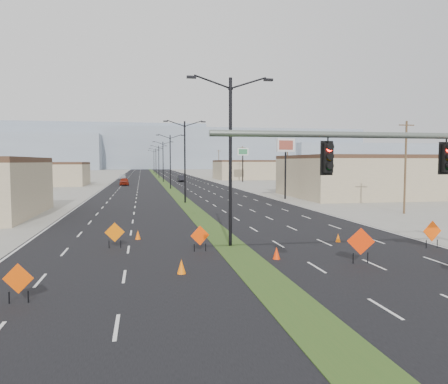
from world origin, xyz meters
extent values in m
plane|color=gray|center=(0.00, 0.00, 0.00)|extent=(600.00, 600.00, 0.00)
cube|color=black|center=(0.00, 100.00, 0.00)|extent=(25.00, 400.00, 0.02)
cube|color=#2B4F1C|center=(0.00, 100.00, 0.00)|extent=(2.00, 400.00, 0.04)
cube|color=tan|center=(-32.00, 85.00, 2.25)|extent=(30.00, 14.00, 4.50)
cube|color=tan|center=(34.00, 45.00, 2.75)|extent=(36.00, 18.00, 5.50)
cube|color=tan|center=(38.00, 110.00, 2.50)|extent=(44.00, 16.00, 5.00)
cube|color=gray|center=(40.00, 300.00, 14.00)|extent=(220.00, 50.00, 28.00)
cube|color=gray|center=(180.00, 290.00, 9.00)|extent=(160.00, 50.00, 18.00)
cube|color=gray|center=(-30.00, 320.00, 16.00)|extent=(140.00, 50.00, 32.00)
cylinder|color=slate|center=(5.20, 2.00, 6.10)|extent=(16.00, 0.24, 0.24)
cube|color=black|center=(1.70, 2.00, 5.22)|extent=(0.50, 0.28, 1.30)
sphere|color=#FF0C05|center=(1.70, 1.84, 5.57)|extent=(0.22, 0.22, 0.22)
cube|color=black|center=(6.70, 2.00, 5.22)|extent=(0.50, 0.28, 1.30)
cylinder|color=black|center=(0.00, 12.00, 5.00)|extent=(0.20, 0.20, 10.00)
cube|color=black|center=(-2.30, 12.00, 9.95)|extent=(0.55, 0.24, 0.14)
cube|color=black|center=(2.30, 12.00, 9.95)|extent=(0.55, 0.24, 0.14)
cylinder|color=black|center=(0.00, 40.00, 5.00)|extent=(0.20, 0.20, 10.00)
cube|color=black|center=(-2.30, 40.00, 9.95)|extent=(0.55, 0.24, 0.14)
cube|color=black|center=(2.30, 40.00, 9.95)|extent=(0.55, 0.24, 0.14)
cylinder|color=black|center=(0.00, 68.00, 5.00)|extent=(0.20, 0.20, 10.00)
cube|color=black|center=(-2.30, 68.00, 9.95)|extent=(0.55, 0.24, 0.14)
cube|color=black|center=(2.30, 68.00, 9.95)|extent=(0.55, 0.24, 0.14)
cylinder|color=black|center=(0.00, 96.00, 5.00)|extent=(0.20, 0.20, 10.00)
cube|color=black|center=(-2.30, 96.00, 9.95)|extent=(0.55, 0.24, 0.14)
cube|color=black|center=(2.30, 96.00, 9.95)|extent=(0.55, 0.24, 0.14)
cylinder|color=black|center=(0.00, 124.00, 5.00)|extent=(0.20, 0.20, 10.00)
cube|color=black|center=(-2.30, 124.00, 9.95)|extent=(0.55, 0.24, 0.14)
cube|color=black|center=(2.30, 124.00, 9.95)|extent=(0.55, 0.24, 0.14)
cylinder|color=black|center=(0.00, 152.00, 5.00)|extent=(0.20, 0.20, 10.00)
cube|color=black|center=(-2.30, 152.00, 9.95)|extent=(0.55, 0.24, 0.14)
cube|color=black|center=(2.30, 152.00, 9.95)|extent=(0.55, 0.24, 0.14)
cylinder|color=black|center=(0.00, 180.00, 5.00)|extent=(0.20, 0.20, 10.00)
cube|color=black|center=(-2.30, 180.00, 9.95)|extent=(0.55, 0.24, 0.14)
cube|color=black|center=(2.30, 180.00, 9.95)|extent=(0.55, 0.24, 0.14)
cylinder|color=#4C3823|center=(20.00, 25.00, 4.50)|extent=(0.20, 0.20, 9.00)
cube|color=#4C3823|center=(20.00, 25.00, 8.60)|extent=(1.60, 0.10, 0.10)
cylinder|color=#4C3823|center=(20.00, 60.00, 4.50)|extent=(0.20, 0.20, 9.00)
cube|color=#4C3823|center=(20.00, 60.00, 8.60)|extent=(1.60, 0.10, 0.10)
cylinder|color=#4C3823|center=(20.00, 95.00, 4.50)|extent=(0.20, 0.20, 9.00)
cube|color=#4C3823|center=(20.00, 95.00, 8.60)|extent=(1.60, 0.10, 0.10)
cylinder|color=#4C3823|center=(20.00, 130.00, 4.50)|extent=(0.20, 0.20, 9.00)
cube|color=#4C3823|center=(20.00, 130.00, 8.60)|extent=(1.60, 0.10, 0.10)
imported|color=maroon|center=(-8.95, 82.21, 0.81)|extent=(1.97, 4.80, 1.63)
imported|color=black|center=(4.57, 97.06, 0.78)|extent=(1.69, 4.77, 1.57)
imported|color=#B9BDC4|center=(-10.81, 116.39, 0.65)|extent=(2.06, 4.59, 1.31)
cube|color=#D74504|center=(-9.58, 3.00, 0.91)|extent=(1.10, 0.17, 1.10)
cylinder|color=black|center=(-9.90, 3.00, 0.23)|extent=(0.05, 0.05, 0.46)
cylinder|color=black|center=(-9.26, 3.00, 0.23)|extent=(0.05, 0.05, 0.46)
cube|color=#E46504|center=(-6.79, 12.66, 0.95)|extent=(1.14, 0.11, 1.14)
cylinder|color=black|center=(-7.13, 12.66, 0.24)|extent=(0.05, 0.05, 0.48)
cylinder|color=black|center=(-6.46, 12.66, 0.24)|extent=(0.05, 0.05, 0.48)
cube|color=#FF4005|center=(-2.00, 10.77, 0.93)|extent=(1.09, 0.28, 1.11)
cylinder|color=black|center=(-2.32, 10.77, 0.23)|extent=(0.05, 0.05, 0.46)
cylinder|color=black|center=(-1.68, 10.77, 0.23)|extent=(0.05, 0.05, 0.46)
cube|color=#F13105|center=(5.50, 6.41, 1.13)|extent=(1.30, 0.45, 1.35)
cylinder|color=black|center=(5.10, 6.41, 0.28)|extent=(0.05, 0.05, 0.56)
cylinder|color=black|center=(5.89, 6.41, 0.28)|extent=(0.05, 0.05, 0.56)
cube|color=#F54A05|center=(11.50, 9.18, 1.03)|extent=(1.23, 0.12, 1.23)
cylinder|color=black|center=(11.14, 9.18, 0.26)|extent=(0.05, 0.05, 0.51)
cylinder|color=black|center=(11.86, 9.18, 0.26)|extent=(0.05, 0.05, 0.51)
cone|color=#FF6B05|center=(-3.47, 6.03, 0.34)|extent=(0.48, 0.48, 0.68)
cone|color=#FB3305|center=(1.66, 8.10, 0.33)|extent=(0.41, 0.41, 0.66)
cone|color=#FF6605|center=(6.97, 12.05, 0.27)|extent=(0.35, 0.35, 0.54)
cone|color=#FF5F05|center=(-5.49, 15.32, 0.31)|extent=(0.39, 0.39, 0.62)
cylinder|color=black|center=(14.00, 43.33, 3.39)|extent=(0.24, 0.24, 6.78)
cube|color=white|center=(14.00, 43.33, 7.32)|extent=(2.69, 0.89, 1.78)
cube|color=#9B4233|center=(14.00, 43.13, 7.32)|extent=(2.11, 0.49, 1.25)
cylinder|color=black|center=(19.56, 92.68, 3.49)|extent=(0.24, 0.24, 6.99)
cube|color=white|center=(19.56, 92.68, 7.54)|extent=(2.76, 0.36, 1.84)
cube|color=#30784B|center=(19.56, 92.48, 7.54)|extent=(2.21, 0.06, 1.29)
camera|label=1|loc=(-5.17, -13.43, 5.09)|focal=35.00mm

